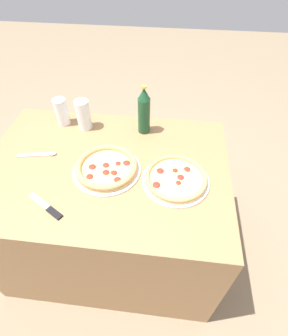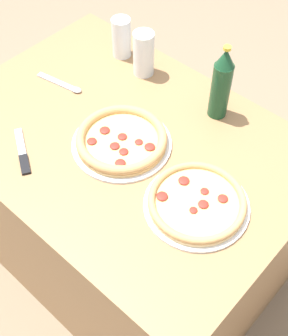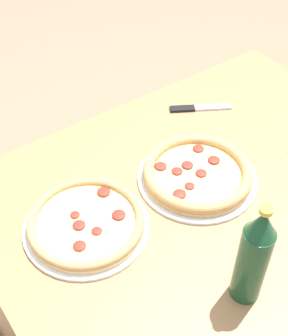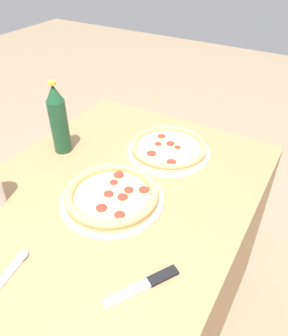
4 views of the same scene
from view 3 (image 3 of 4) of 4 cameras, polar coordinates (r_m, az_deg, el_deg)
ground_plane at (r=1.76m, az=5.55°, el=-18.23°), size 8.00×8.00×0.00m
table at (r=1.46m, az=6.52°, el=-11.62°), size 1.12×0.79×0.72m
pizza_pepperoni at (r=1.07m, az=-7.07°, el=-6.64°), size 0.29×0.29×0.04m
pizza_margherita at (r=1.17m, az=6.53°, el=-0.66°), size 0.30×0.30×0.04m
beer_bottle at (r=0.90m, az=13.20°, el=-10.45°), size 0.06×0.06×0.25m
knife at (r=1.41m, az=6.56°, el=7.27°), size 0.17×0.11×0.01m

